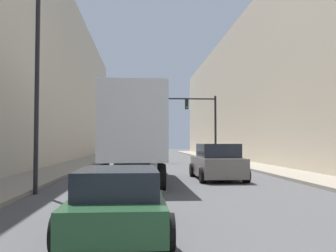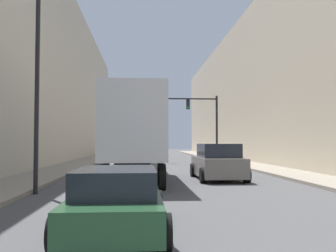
# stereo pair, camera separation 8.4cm
# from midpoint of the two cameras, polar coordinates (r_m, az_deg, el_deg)

# --- Properties ---
(sidewalk_right) EXTENTS (2.60, 80.00, 0.15)m
(sidewalk_right) POSITION_cam_midpoint_polar(r_m,az_deg,el_deg) (32.90, 10.44, -5.52)
(sidewalk_right) COLOR gray
(sidewalk_right) RESTS_ON ground
(sidewalk_left) EXTENTS (2.60, 80.00, 0.15)m
(sidewalk_left) POSITION_cam_midpoint_polar(r_m,az_deg,el_deg) (32.23, -13.64, -5.55)
(sidewalk_left) COLOR gray
(sidewalk_left) RESTS_ON ground
(building_right) EXTENTS (6.00, 80.00, 14.11)m
(building_right) POSITION_cam_midpoint_polar(r_m,az_deg,el_deg) (34.60, 17.29, 6.30)
(building_right) COLOR beige
(building_right) RESTS_ON ground
(building_left) EXTENTS (6.00, 80.00, 15.88)m
(building_left) POSITION_cam_midpoint_polar(r_m,az_deg,el_deg) (33.70, -20.81, 8.11)
(building_left) COLOR #BCB29E
(building_left) RESTS_ON ground
(semi_truck) EXTENTS (2.56, 11.84, 4.11)m
(semi_truck) POSITION_cam_midpoint_polar(r_m,az_deg,el_deg) (18.91, -5.26, -1.20)
(semi_truck) COLOR silver
(semi_truck) RESTS_ON ground
(sedan_car) EXTENTS (2.03, 4.31, 1.30)m
(sedan_car) POSITION_cam_midpoint_polar(r_m,az_deg,el_deg) (7.95, -7.84, -11.22)
(sedan_car) COLOR #234C2D
(sedan_car) RESTS_ON ground
(suv_car) EXTENTS (2.25, 4.51, 1.76)m
(suv_car) POSITION_cam_midpoint_polar(r_m,az_deg,el_deg) (18.66, 7.36, -5.56)
(suv_car) COLOR slate
(suv_car) RESTS_ON ground
(traffic_signal_gantry) EXTENTS (8.08, 0.35, 6.12)m
(traffic_signal_gantry) POSITION_cam_midpoint_polar(r_m,az_deg,el_deg) (34.33, 3.82, 1.67)
(traffic_signal_gantry) COLOR black
(traffic_signal_gantry) RESTS_ON ground
(street_lamp) EXTENTS (0.44, 0.44, 8.13)m
(street_lamp) POSITION_cam_midpoint_polar(r_m,az_deg,el_deg) (14.46, -19.44, 10.66)
(street_lamp) COLOR black
(street_lamp) RESTS_ON ground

